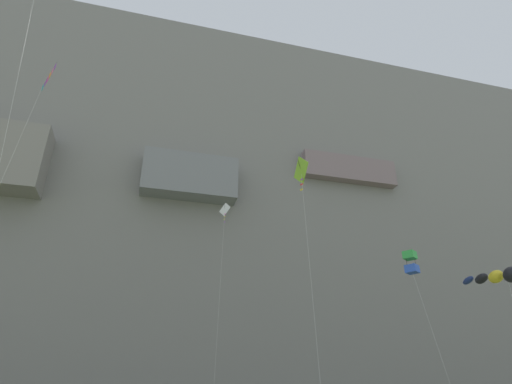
# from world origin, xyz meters

# --- Properties ---
(cliff_face) EXTENTS (180.00, 33.76, 57.90)m
(cliff_face) POSITION_xyz_m (-0.03, 59.11, 28.95)
(cliff_face) COLOR slate
(cliff_face) RESTS_ON ground
(kite_box_mid_left) EXTENTS (1.14, 3.08, 12.95)m
(kite_box_mid_left) POSITION_xyz_m (14.85, 19.98, 12.10)
(kite_box_mid_left) COLOR green
(kite_box_mid_left) RESTS_ON ground
(kite_diamond_high_left) EXTENTS (0.93, 4.06, 20.07)m
(kite_diamond_high_left) POSITION_xyz_m (6.65, 20.32, 18.57)
(kite_diamond_high_left) COLOR #8CCC33
(kite_diamond_high_left) RESTS_ON ground
(kite_windsock_low_right) EXTENTS (2.45, 5.53, 10.60)m
(kite_windsock_low_right) POSITION_xyz_m (17.10, 14.70, 9.83)
(kite_windsock_low_right) COLOR black
(kite_windsock_low_right) RESTS_ON ground
(kite_diamond_upper_right) EXTENTS (2.03, 6.08, 22.52)m
(kite_diamond_upper_right) POSITION_xyz_m (3.36, 35.12, 20.26)
(kite_diamond_upper_right) COLOR white
(kite_diamond_upper_right) RESTS_ON ground
(kite_banner_upper_mid) EXTENTS (2.81, 3.37, 25.01)m
(kite_banner_upper_mid) POSITION_xyz_m (-13.14, 21.34, 22.61)
(kite_banner_upper_mid) COLOR black
(kite_banner_upper_mid) RESTS_ON ground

